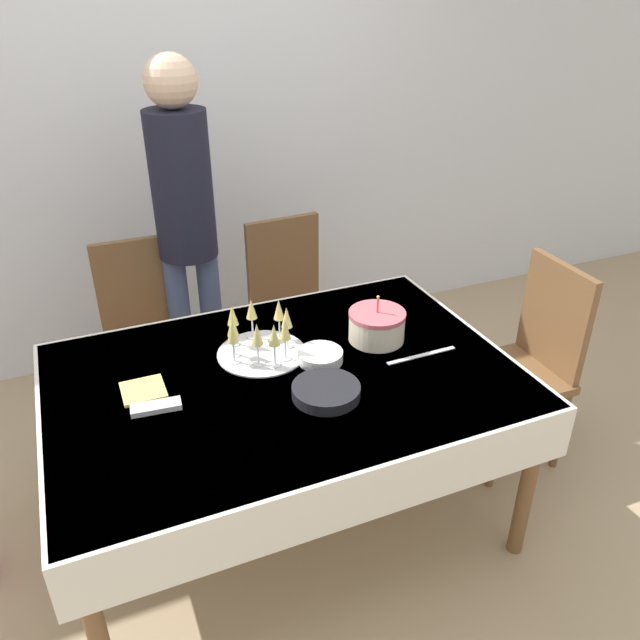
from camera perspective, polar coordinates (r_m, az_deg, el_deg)
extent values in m
plane|color=tan|center=(2.81, -2.88, -17.52)|extent=(12.00, 12.00, 0.00)
cube|color=silver|center=(3.59, -13.04, 17.26)|extent=(8.00, 0.05, 2.70)
cube|color=silver|center=(2.34, -3.31, -5.26)|extent=(1.68, 1.15, 0.03)
cube|color=silver|center=(2.39, -3.25, -7.04)|extent=(1.71, 1.18, 0.21)
cylinder|color=brown|center=(2.14, -19.73, -25.27)|extent=(0.06, 0.06, 0.71)
cylinder|color=brown|center=(2.56, 18.46, -13.99)|extent=(0.06, 0.06, 0.71)
cylinder|color=brown|center=(2.89, -21.70, -9.05)|extent=(0.06, 0.06, 0.71)
cylinder|color=brown|center=(3.21, 6.87, -2.85)|extent=(0.06, 0.06, 0.71)
cube|color=brown|center=(3.11, -15.04, -3.06)|extent=(0.42, 0.42, 0.04)
cube|color=brown|center=(3.15, -16.24, 2.84)|extent=(0.40, 0.04, 0.50)
cylinder|color=brown|center=(3.10, -10.66, -7.64)|extent=(0.04, 0.04, 0.42)
cylinder|color=brown|center=(3.08, -17.25, -8.98)|extent=(0.04, 0.04, 0.42)
cylinder|color=brown|center=(3.40, -12.08, -4.26)|extent=(0.04, 0.04, 0.42)
cylinder|color=brown|center=(3.37, -18.06, -5.45)|extent=(0.04, 0.04, 0.42)
cube|color=brown|center=(3.26, -1.90, -0.41)|extent=(0.45, 0.45, 0.04)
cube|color=brown|center=(3.29, -3.39, 5.16)|extent=(0.40, 0.06, 0.50)
cylinder|color=brown|center=(3.31, 2.32, -4.55)|extent=(0.04, 0.04, 0.42)
cylinder|color=brown|center=(3.18, -3.42, -6.14)|extent=(0.04, 0.04, 0.42)
cylinder|color=brown|center=(3.58, -0.44, -1.71)|extent=(0.04, 0.04, 0.42)
cylinder|color=brown|center=(3.46, -5.81, -3.06)|extent=(0.04, 0.04, 0.42)
cube|color=brown|center=(2.98, 17.07, -4.93)|extent=(0.43, 0.43, 0.04)
cube|color=brown|center=(2.96, 20.77, 0.28)|extent=(0.05, 0.40, 0.50)
cylinder|color=brown|center=(2.90, 15.67, -11.31)|extent=(0.04, 0.04, 0.42)
cylinder|color=brown|center=(3.13, 11.85, -7.49)|extent=(0.04, 0.04, 0.42)
cylinder|color=brown|center=(3.10, 21.13, -9.37)|extent=(0.04, 0.04, 0.42)
cylinder|color=brown|center=(3.31, 17.14, -5.95)|extent=(0.04, 0.04, 0.42)
cylinder|color=beige|center=(2.52, 5.20, -0.71)|extent=(0.22, 0.22, 0.11)
cylinder|color=#D15B66|center=(2.49, 5.26, 0.54)|extent=(0.23, 0.23, 0.02)
cylinder|color=#E53F3F|center=(2.48, 5.30, 1.33)|extent=(0.01, 0.01, 0.06)
sphere|color=#F9CC4C|center=(2.46, 5.34, 2.11)|extent=(0.01, 0.01, 0.01)
cylinder|color=silver|center=(2.46, -5.35, -3.01)|extent=(0.35, 0.35, 0.01)
cylinder|color=silver|center=(2.49, -2.99, -2.36)|extent=(0.05, 0.05, 0.00)
cylinder|color=silver|center=(2.46, -3.02, -1.48)|extent=(0.01, 0.01, 0.08)
cone|color=#E0CC72|center=(2.42, -3.07, 0.26)|extent=(0.04, 0.04, 0.08)
cylinder|color=silver|center=(2.54, -3.69, -1.60)|extent=(0.05, 0.05, 0.00)
cylinder|color=silver|center=(2.52, -3.73, -0.73)|extent=(0.01, 0.01, 0.08)
cone|color=#E0CC72|center=(2.48, -3.79, 0.98)|extent=(0.04, 0.04, 0.08)
cylinder|color=silver|center=(2.56, -6.15, -1.51)|extent=(0.05, 0.05, 0.00)
cylinder|color=silver|center=(2.54, -6.20, -0.65)|extent=(0.01, 0.01, 0.08)
cone|color=#E0CC72|center=(2.50, -6.30, 1.05)|extent=(0.04, 0.04, 0.08)
cylinder|color=silver|center=(2.52, -7.81, -2.12)|extent=(0.05, 0.05, 0.00)
cylinder|color=silver|center=(2.50, -7.88, -1.25)|extent=(0.01, 0.01, 0.08)
cone|color=#E0CC72|center=(2.46, -8.01, 0.47)|extent=(0.04, 0.04, 0.08)
cylinder|color=silver|center=(2.45, -7.80, -3.15)|extent=(0.05, 0.05, 0.00)
cylinder|color=silver|center=(2.43, -7.87, -2.26)|extent=(0.01, 0.01, 0.08)
cone|color=#E0CC72|center=(2.38, -8.00, -0.51)|extent=(0.04, 0.04, 0.08)
cylinder|color=silver|center=(2.41, -7.81, -3.76)|extent=(0.05, 0.05, 0.00)
cylinder|color=silver|center=(2.38, -7.88, -2.86)|extent=(0.01, 0.01, 0.08)
cone|color=#E0CC72|center=(2.34, -8.02, -1.09)|extent=(0.04, 0.04, 0.08)
cylinder|color=silver|center=(2.38, -5.63, -3.98)|extent=(0.05, 0.05, 0.00)
cylinder|color=silver|center=(2.36, -5.68, -3.07)|extent=(0.01, 0.01, 0.08)
cone|color=#E0CC72|center=(2.32, -5.78, -1.29)|extent=(0.04, 0.04, 0.08)
cylinder|color=silver|center=(2.37, -4.12, -4.05)|extent=(0.05, 0.05, 0.00)
cylinder|color=silver|center=(2.35, -4.15, -3.14)|extent=(0.01, 0.01, 0.08)
cone|color=#E0CC72|center=(2.31, -4.23, -1.35)|extent=(0.04, 0.04, 0.08)
cylinder|color=silver|center=(2.41, -3.15, -3.48)|extent=(0.05, 0.05, 0.00)
cylinder|color=silver|center=(2.39, -3.18, -2.58)|extent=(0.01, 0.01, 0.08)
cone|color=#E0CC72|center=(2.34, -3.24, -0.80)|extent=(0.04, 0.04, 0.08)
cylinder|color=black|center=(2.21, 0.56, -6.89)|extent=(0.24, 0.24, 0.01)
cylinder|color=black|center=(2.21, 0.56, -6.74)|extent=(0.24, 0.24, 0.01)
cylinder|color=black|center=(2.20, 0.56, -6.59)|extent=(0.24, 0.24, 0.01)
cylinder|color=black|center=(2.20, 0.56, -6.44)|extent=(0.24, 0.24, 0.01)
cylinder|color=black|center=(2.19, 0.56, -6.29)|extent=(0.24, 0.24, 0.01)
cylinder|color=black|center=(2.19, 0.56, -6.14)|extent=(0.24, 0.24, 0.01)
cylinder|color=white|center=(2.40, 0.03, -3.69)|extent=(0.17, 0.17, 0.01)
cylinder|color=white|center=(2.40, 0.03, -3.55)|extent=(0.17, 0.17, 0.01)
cylinder|color=white|center=(2.39, 0.03, -3.40)|extent=(0.17, 0.17, 0.01)
cylinder|color=white|center=(2.39, 0.03, -3.26)|extent=(0.17, 0.17, 0.01)
cylinder|color=white|center=(2.39, 0.03, -3.12)|extent=(0.17, 0.17, 0.01)
cylinder|color=white|center=(2.38, 0.03, -2.98)|extent=(0.17, 0.17, 0.01)
cube|color=silver|center=(2.46, 9.26, -3.22)|extent=(0.30, 0.02, 0.00)
cube|color=silver|center=(2.22, -14.76, -7.70)|extent=(0.17, 0.08, 0.02)
cube|color=#E0D166|center=(2.32, -15.85, -6.20)|extent=(0.15, 0.15, 0.01)
cylinder|color=#3F4C72|center=(3.27, -12.48, -1.26)|extent=(0.11, 0.11, 0.85)
cylinder|color=#3F4C72|center=(3.29, -9.77, -0.73)|extent=(0.11, 0.11, 0.85)
cylinder|color=black|center=(2.98, -12.52, 11.87)|extent=(0.28, 0.28, 0.68)
sphere|color=#D8B293|center=(2.89, -13.53, 20.49)|extent=(0.23, 0.23, 0.23)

